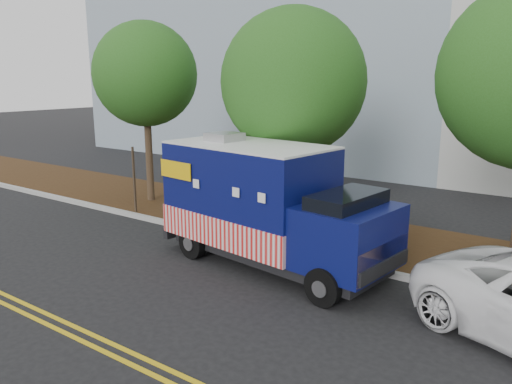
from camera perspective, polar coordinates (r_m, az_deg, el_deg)
The scene contains 9 objects.
ground at distance 13.14m, azimuth -3.41°, elevation -7.82°, with size 120.00×120.00×0.00m, color black.
curb at distance 14.16m, azimuth 0.13°, elevation -5.90°, with size 120.00×0.18×0.15m, color #9E9E99.
mulch_strip at distance 15.85m, azimuth 4.50°, elevation -3.87°, with size 120.00×4.00×0.15m, color #311B0D.
centerline_near at distance 10.35m, azimuth -19.45°, elevation -14.56°, with size 120.00×0.10×0.01m, color gold.
centerline_far at distance 10.23m, azimuth -20.62°, elevation -15.01°, with size 120.00×0.10×0.01m, color gold.
tree_a at distance 18.67m, azimuth -12.55°, elevation 12.96°, with size 3.71×3.71×6.62m.
tree_b at distance 14.99m, azimuth 4.29°, elevation 12.40°, with size 4.29×4.29×6.67m.
sign_post at distance 17.36m, azimuth -13.73°, elevation 1.12°, with size 0.06×0.06×2.40m, color #473828.
food_truck at distance 12.52m, azimuth 1.04°, elevation -1.79°, with size 6.39×3.06×3.24m.
Camera 1 is at (7.68, -9.58, 4.67)m, focal length 35.00 mm.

